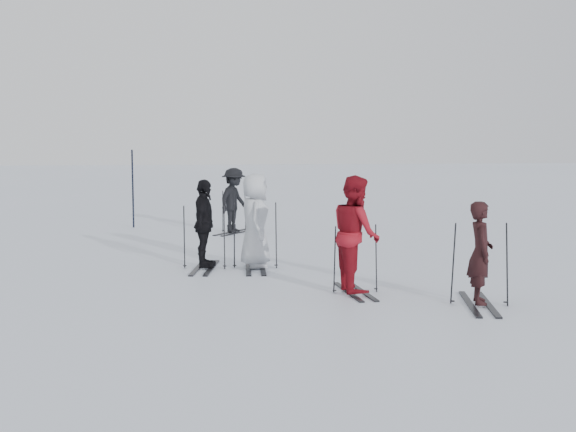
# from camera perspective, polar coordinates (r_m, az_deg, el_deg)

# --- Properties ---
(ground) EXTENTS (120.00, 120.00, 0.00)m
(ground) POSITION_cam_1_polar(r_m,az_deg,el_deg) (13.66, 0.54, -4.61)
(ground) COLOR silver
(ground) RESTS_ON ground
(skier_near_dark) EXTENTS (0.49, 0.64, 1.57)m
(skier_near_dark) POSITION_cam_1_polar(r_m,az_deg,el_deg) (11.40, 14.96, -2.96)
(skier_near_dark) COLOR black
(skier_near_dark) RESTS_ON ground
(skier_red) EXTENTS (0.79, 0.98, 1.92)m
(skier_red) POSITION_cam_1_polar(r_m,az_deg,el_deg) (11.95, 5.38, -1.52)
(skier_red) COLOR maroon
(skier_red) RESTS_ON ground
(skier_grey) EXTENTS (0.64, 0.94, 1.84)m
(skier_grey) POSITION_cam_1_polar(r_m,az_deg,el_deg) (14.19, -2.61, -0.46)
(skier_grey) COLOR #B7BCC2
(skier_grey) RESTS_ON ground
(skier_uphill_left) EXTENTS (0.58, 1.07, 1.73)m
(skier_uphill_left) POSITION_cam_1_polar(r_m,az_deg,el_deg) (14.22, -6.64, -0.71)
(skier_uphill_left) COLOR black
(skier_uphill_left) RESTS_ON ground
(skier_uphill_far) EXTENTS (1.18, 1.29, 1.74)m
(skier_uphill_far) POSITION_cam_1_polar(r_m,az_deg,el_deg) (19.59, -4.30, 1.18)
(skier_uphill_far) COLOR black
(skier_uphill_far) RESTS_ON ground
(skis_near_dark) EXTENTS (1.97, 1.33, 1.32)m
(skis_near_dark) POSITION_cam_1_polar(r_m,az_deg,el_deg) (11.42, 14.94, -3.58)
(skis_near_dark) COLOR black
(skis_near_dark) RESTS_ON ground
(skis_red) EXTENTS (1.66, 0.96, 1.17)m
(skis_red) POSITION_cam_1_polar(r_m,az_deg,el_deg) (12.01, 5.36, -3.30)
(skis_red) COLOR black
(skis_red) RESTS_ON ground
(skis_grey) EXTENTS (1.90, 1.09, 1.34)m
(skis_grey) POSITION_cam_1_polar(r_m,az_deg,el_deg) (14.22, -2.60, -1.46)
(skis_grey) COLOR black
(skis_grey) RESTS_ON ground
(skis_uphill_left) EXTENTS (1.90, 1.21, 1.29)m
(skis_uphill_left) POSITION_cam_1_polar(r_m,az_deg,el_deg) (14.25, -6.63, -1.58)
(skis_uphill_left) COLOR black
(skis_uphill_left) RESTS_ON ground
(skis_uphill_far) EXTENTS (1.82, 1.66, 1.19)m
(skis_uphill_far) POSITION_cam_1_polar(r_m,az_deg,el_deg) (19.62, -4.29, 0.38)
(skis_uphill_far) COLOR black
(skis_uphill_far) RESTS_ON ground
(piste_marker) EXTENTS (0.05, 0.05, 2.24)m
(piste_marker) POSITION_cam_1_polar(r_m,az_deg,el_deg) (21.24, -12.16, 2.12)
(piste_marker) COLOR black
(piste_marker) RESTS_ON ground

